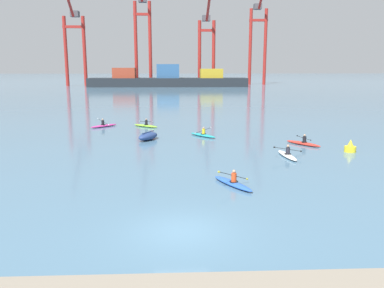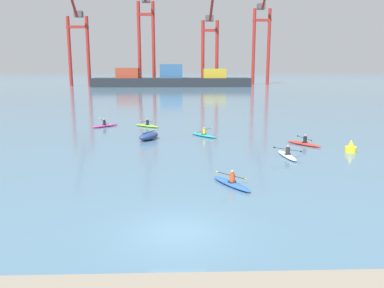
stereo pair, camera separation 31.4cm
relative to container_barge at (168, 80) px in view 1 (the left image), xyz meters
The scene contains 14 objects.
ground_plane 120.25m from the container_barge, 88.76° to the right, with size 800.00×800.00×0.00m, color #476B84.
container_barge is the anchor object (origin of this frame).
gantry_crane_west 36.07m from the container_barge, 169.82° to the left, with size 7.68×18.94×36.33m.
gantry_crane_west_mid 20.54m from the container_barge, 141.17° to the left, with size 6.27×21.40×38.59m.
gantry_crane_east_mid 20.83m from the container_barge, 29.99° to the left, with size 6.30×16.49×30.15m.
gantry_crane_east 40.58m from the container_barge, 23.69° to the left, with size 6.91×17.46×38.50m.
capsized_dinghy 99.83m from the container_barge, 90.08° to the right, with size 2.26×2.80×0.76m.
channel_buoy 106.89m from the container_barge, 81.30° to the right, with size 0.90×0.90×1.00m.
kayak_blue 114.28m from the container_barge, 87.20° to the right, with size 2.15×3.27×1.05m.
kayak_teal 98.35m from the container_barge, 87.07° to the right, with size 2.60×3.02×0.95m.
kayak_lime 91.82m from the container_barge, 90.59° to the right, with size 3.05×2.56×0.95m.
kayak_red 103.62m from the container_barge, 82.58° to the right, with size 2.51×3.08×1.00m.
kayak_magenta 91.84m from the container_barge, 93.53° to the right, with size 2.83×2.83×0.95m.
kayak_white 107.77m from the container_barge, 84.31° to the right, with size 2.26×3.44×0.95m.
Camera 1 is at (-0.25, -14.87, 6.58)m, focal length 36.33 mm.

